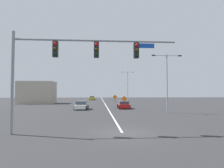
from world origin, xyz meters
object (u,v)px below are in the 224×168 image
car_red_distant (124,105)px  street_lamp_far_right (128,84)px  car_yellow_approaching (92,98)px  car_white_passing (82,105)px  traffic_signal_assembly (73,57)px  street_lamp_near_left (167,78)px  construction_sign_median_far (115,97)px  construction_sign_right_shoulder (124,99)px

car_red_distant → street_lamp_far_right: bearing=79.5°
car_yellow_approaching → car_white_passing: (-0.47, -38.29, 0.00)m
traffic_signal_assembly → car_white_passing: 18.40m
traffic_signal_assembly → car_yellow_approaching: bearing=90.5°
street_lamp_near_left → car_red_distant: street_lamp_near_left is taller
street_lamp_near_left → construction_sign_median_far: size_ratio=3.76×
construction_sign_median_far → car_yellow_approaching: 16.32m
construction_sign_right_shoulder → car_white_passing: construction_sign_right_shoulder is taller
traffic_signal_assembly → street_lamp_near_left: bearing=47.1°
construction_sign_median_far → construction_sign_right_shoulder: bearing=-87.7°
construction_sign_right_shoulder → car_yellow_approaching: 30.69m
street_lamp_near_left → construction_sign_median_far: (-4.31, 29.70, -3.38)m
car_red_distant → traffic_signal_assembly: bearing=-107.4°
traffic_signal_assembly → construction_sign_right_shoulder: traffic_signal_assembly is taller
construction_sign_median_far → car_yellow_approaching: bearing=115.7°
car_white_passing → car_red_distant: 7.13m
traffic_signal_assembly → car_yellow_approaching: (-0.49, 56.11, -4.50)m
street_lamp_near_left → street_lamp_far_right: street_lamp_far_right is taller
traffic_signal_assembly → car_red_distant: 20.63m
street_lamp_far_right → car_white_passing: (-12.09, -28.89, -4.87)m
traffic_signal_assembly → construction_sign_median_far: bearing=81.0°
traffic_signal_assembly → car_yellow_approaching: traffic_signal_assembly is taller
traffic_signal_assembly → car_white_passing: traffic_signal_assembly is taller
street_lamp_far_right → car_white_passing: bearing=-112.7°
construction_sign_median_far → car_red_distant: size_ratio=0.47×
street_lamp_far_right → construction_sign_median_far: street_lamp_far_right is taller
construction_sign_right_shoulder → car_yellow_approaching: (-7.68, 29.71, -0.64)m
car_red_distant → car_yellow_approaching: bearing=100.0°
street_lamp_far_right → car_white_passing: size_ratio=2.41×
car_yellow_approaching → car_white_passing: car_white_passing is taller
construction_sign_median_far → construction_sign_right_shoulder: construction_sign_median_far is taller
car_yellow_approaching → car_white_passing: size_ratio=1.17×
construction_sign_median_far → car_white_passing: size_ratio=0.53×
construction_sign_median_far → car_red_distant: (-0.54, -22.21, -0.71)m
car_white_passing → street_lamp_near_left: bearing=-27.3°
street_lamp_near_left → construction_sign_right_shoulder: bearing=104.1°
street_lamp_near_left → car_yellow_approaching: bearing=104.4°
street_lamp_far_right → car_red_distant: bearing=-100.5°
car_yellow_approaching → traffic_signal_assembly: bearing=-89.5°
traffic_signal_assembly → construction_sign_right_shoulder: bearing=74.8°
street_lamp_far_right → car_yellow_approaching: street_lamp_far_right is taller
street_lamp_far_right → car_yellow_approaching: bearing=141.0°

